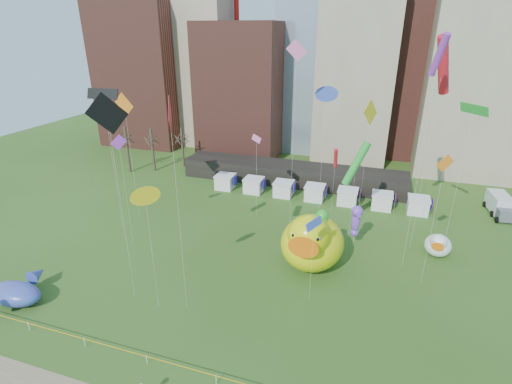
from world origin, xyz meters
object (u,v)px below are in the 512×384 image
(big_duck, at_px, (311,241))
(box_truck, at_px, (500,205))
(seahorse_green, at_px, (321,224))
(small_duck, at_px, (438,245))
(whale_inflatable, at_px, (16,292))
(seahorse_purple, at_px, (356,219))

(big_duck, relative_size, box_truck, 1.43)
(seahorse_green, bearing_deg, big_duck, -137.06)
(small_duck, distance_m, whale_inflatable, 45.33)
(seahorse_purple, bearing_deg, seahorse_green, -143.82)
(seahorse_green, relative_size, whale_inflatable, 0.91)
(seahorse_green, distance_m, box_truck, 30.60)
(big_duck, relative_size, seahorse_green, 1.46)
(small_duck, height_order, whale_inflatable, small_duck)
(small_duck, distance_m, box_truck, 17.66)
(seahorse_purple, bearing_deg, small_duck, -8.73)
(big_duck, relative_size, seahorse_purple, 1.72)
(big_duck, relative_size, whale_inflatable, 1.33)
(seahorse_purple, xyz_separation_m, box_truck, (19.13, 15.89, -2.45))
(seahorse_green, height_order, box_truck, seahorse_green)
(box_truck, bearing_deg, big_duck, -142.52)
(small_duck, bearing_deg, box_truck, 67.19)
(small_duck, xyz_separation_m, seahorse_green, (-13.01, -5.49, 3.33))
(whale_inflatable, height_order, box_truck, box_truck)
(big_duck, height_order, seahorse_green, big_duck)
(whale_inflatable, bearing_deg, seahorse_purple, 31.71)
(small_duck, bearing_deg, whale_inflatable, -141.09)
(seahorse_green, bearing_deg, small_duck, 0.03)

